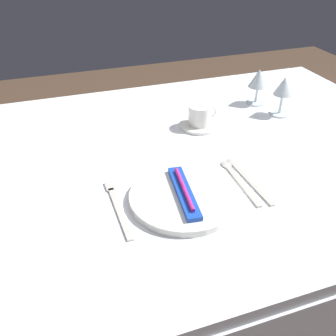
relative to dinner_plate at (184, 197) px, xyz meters
name	(u,v)px	position (x,y,z in m)	size (l,w,h in m)	color
ground_plane	(158,315)	(-0.01, 0.21, -0.75)	(6.00, 6.00, 0.00)	#4C3828
dining_table	(155,181)	(-0.01, 0.21, -0.09)	(1.80, 1.11, 0.74)	white
dinner_plate	(184,197)	(0.00, 0.00, 0.00)	(0.27, 0.27, 0.02)	white
toothbrush_package	(184,192)	(0.00, 0.00, 0.02)	(0.06, 0.21, 0.02)	blue
fork_outer	(117,206)	(-0.16, 0.03, -0.01)	(0.02, 0.23, 0.00)	beige
spoon_soup	(236,177)	(0.17, 0.05, -0.01)	(0.03, 0.22, 0.01)	beige
spoon_dessert	(244,175)	(0.19, 0.05, -0.01)	(0.03, 0.23, 0.01)	beige
saucer_left	(199,125)	(0.19, 0.35, 0.00)	(0.13, 0.13, 0.01)	white
coffee_cup_left	(200,115)	(0.19, 0.35, 0.03)	(0.10, 0.08, 0.07)	white
wine_glass_left	(258,80)	(0.47, 0.46, 0.08)	(0.07, 0.07, 0.13)	silver
wine_glass_right	(284,89)	(0.50, 0.35, 0.09)	(0.07, 0.07, 0.14)	silver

